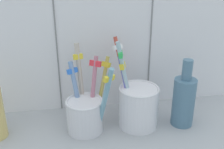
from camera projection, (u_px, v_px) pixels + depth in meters
counter_slab at (113, 134)px, 57.33cm from camera, size 64.00×22.00×2.00cm
tile_wall_back at (104, 22)px, 59.86cm from camera, size 64.00×2.20×45.00cm
toothbrush_cup_left at (86, 111)px, 55.57cm from camera, size 9.95×10.83×17.61cm
toothbrush_cup_right at (138, 105)px, 56.92cm from camera, size 9.08×11.96×18.60cm
ceramic_vase at (183, 99)px, 57.20cm from camera, size 4.69×4.69×14.83cm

